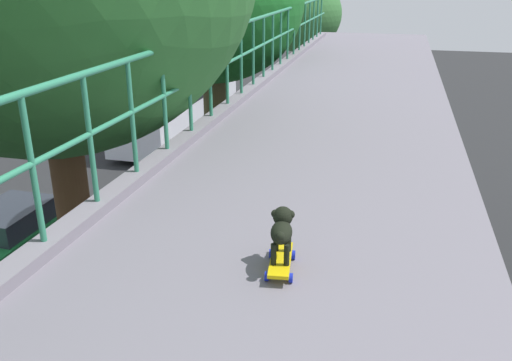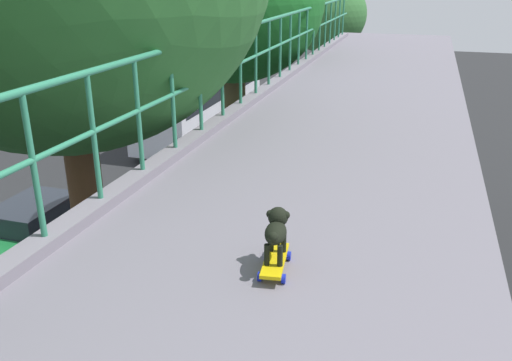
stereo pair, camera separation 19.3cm
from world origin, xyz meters
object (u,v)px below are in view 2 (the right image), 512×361
Objects in this scene: car_green_sixth at (33,229)px; small_dog at (276,229)px; city_bus at (203,96)px; car_white_fifth at (54,331)px; car_red_taxi_seventh at (182,211)px; toy_skateboard at (275,261)px.

car_green_sixth is 13.87m from small_dog.
car_white_fifth is at bearing -77.90° from city_bus.
car_green_sixth is 1.08× the size of car_red_taxi_seventh.
car_green_sixth is 12.40× the size of small_dog.
small_dog is at bearing -61.22° from car_red_taxi_seventh.
car_red_taxi_seventh is 13.57m from toy_skateboard.
small_dog reaches higher than toy_skateboard.
car_green_sixth is 13.09m from city_bus.
small_dog reaches higher than city_bus.
toy_skateboard is at bearing -61.29° from car_red_taxi_seventh.
city_bus is 23.03× the size of toy_skateboard.
car_red_taxi_seventh reaches higher than car_white_fifth.
small_dog is (6.01, -4.57, 5.46)m from car_white_fifth.
car_white_fifth is 9.75× the size of toy_skateboard.
car_white_fifth is 1.02× the size of car_green_sixth.
small_dog is at bearing -37.27° from car_white_fifth.
small_dog is at bearing -41.14° from car_green_sixth.
car_red_taxi_seventh is 0.39× the size of city_bus.
car_green_sixth is 13.81m from toy_skateboard.
toy_skateboard is (6.01, -10.98, 5.26)m from car_red_taxi_seventh.
car_white_fifth is 5.25m from car_green_sixth.
car_white_fifth reaches higher than car_green_sixth.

